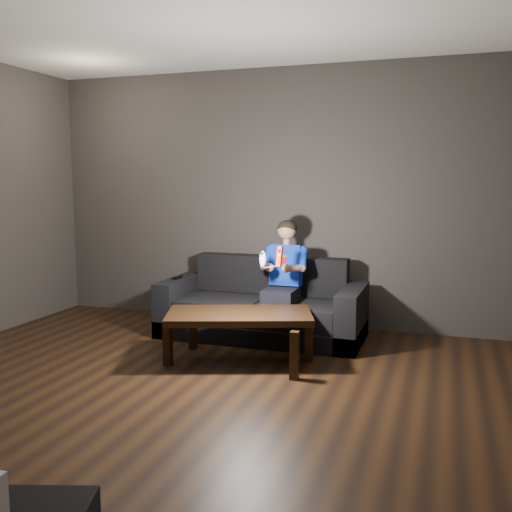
% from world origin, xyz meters
% --- Properties ---
extents(floor, '(5.00, 5.00, 0.00)m').
position_xyz_m(floor, '(0.00, 0.00, 0.00)').
color(floor, black).
rests_on(floor, ground).
extents(back_wall, '(5.00, 0.04, 2.70)m').
position_xyz_m(back_wall, '(0.00, 2.50, 1.35)').
color(back_wall, '#3F3937').
rests_on(back_wall, ground).
extents(sofa, '(1.97, 0.85, 0.76)m').
position_xyz_m(sofa, '(0.10, 1.91, 0.25)').
color(sofa, black).
rests_on(sofa, floor).
extents(child, '(0.44, 0.55, 1.09)m').
position_xyz_m(child, '(0.32, 1.87, 0.67)').
color(child, black).
rests_on(child, sofa).
extents(wii_remote_red, '(0.06, 0.07, 0.18)m').
position_xyz_m(wii_remote_red, '(0.41, 1.44, 0.87)').
color(wii_remote_red, '#E74118').
rests_on(wii_remote_red, child).
extents(nunchuk_white, '(0.09, 0.11, 0.16)m').
position_xyz_m(nunchuk_white, '(0.25, 1.45, 0.84)').
color(nunchuk_white, white).
rests_on(nunchuk_white, child).
extents(wii_remote_black, '(0.04, 0.15, 0.03)m').
position_xyz_m(wii_remote_black, '(-0.79, 1.84, 0.55)').
color(wii_remote_black, black).
rests_on(wii_remote_black, sofa).
extents(coffee_table, '(1.33, 0.96, 0.44)m').
position_xyz_m(coffee_table, '(0.17, 1.05, 0.38)').
color(coffee_table, black).
rests_on(coffee_table, floor).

